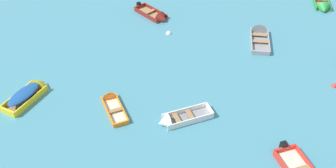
{
  "coord_description": "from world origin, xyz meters",
  "views": [
    {
      "loc": [
        -3.92,
        -1.4,
        17.34
      ],
      "look_at": [
        0.0,
        19.19,
        0.15
      ],
      "focal_mm": 40.93,
      "sensor_mm": 36.0,
      "label": 1
    }
  ],
  "objects_px": {
    "rowboat_grey_foreground_center": "(259,34)",
    "rowboat_green_far_back": "(323,6)",
    "mooring_buoy_trailing": "(169,34)",
    "rowboat_yellow_far_right": "(30,92)",
    "rowboat_orange_outer_right": "(111,101)",
    "rowboat_maroon_far_left": "(157,17)",
    "mooring_buoy_midfield": "(334,86)",
    "rowboat_white_distant_center": "(175,120)"
  },
  "relations": [
    {
      "from": "rowboat_grey_foreground_center",
      "to": "rowboat_white_distant_center",
      "type": "height_order",
      "value": "rowboat_grey_foreground_center"
    },
    {
      "from": "rowboat_green_far_back",
      "to": "rowboat_maroon_far_left",
      "type": "relative_size",
      "value": 1.08
    },
    {
      "from": "rowboat_grey_foreground_center",
      "to": "rowboat_orange_outer_right",
      "type": "relative_size",
      "value": 1.24
    },
    {
      "from": "rowboat_grey_foreground_center",
      "to": "rowboat_green_far_back",
      "type": "distance_m",
      "value": 8.37
    },
    {
      "from": "rowboat_grey_foreground_center",
      "to": "mooring_buoy_trailing",
      "type": "distance_m",
      "value": 7.65
    },
    {
      "from": "rowboat_white_distant_center",
      "to": "mooring_buoy_midfield",
      "type": "distance_m",
      "value": 11.89
    },
    {
      "from": "mooring_buoy_midfield",
      "to": "mooring_buoy_trailing",
      "type": "xyz_separation_m",
      "value": [
        -10.21,
        9.1,
        0.0
      ]
    },
    {
      "from": "rowboat_yellow_far_right",
      "to": "rowboat_white_distant_center",
      "type": "distance_m",
      "value": 10.23
    },
    {
      "from": "rowboat_green_far_back",
      "to": "rowboat_white_distant_center",
      "type": "bearing_deg",
      "value": -143.77
    },
    {
      "from": "rowboat_yellow_far_right",
      "to": "mooring_buoy_midfield",
      "type": "height_order",
      "value": "rowboat_yellow_far_right"
    },
    {
      "from": "rowboat_grey_foreground_center",
      "to": "mooring_buoy_trailing",
      "type": "height_order",
      "value": "rowboat_grey_foreground_center"
    },
    {
      "from": "rowboat_yellow_far_right",
      "to": "rowboat_orange_outer_right",
      "type": "distance_m",
      "value": 5.62
    },
    {
      "from": "rowboat_white_distant_center",
      "to": "rowboat_orange_outer_right",
      "type": "xyz_separation_m",
      "value": [
        -3.9,
        2.61,
        -0.05
      ]
    },
    {
      "from": "rowboat_orange_outer_right",
      "to": "rowboat_green_far_back",
      "type": "height_order",
      "value": "rowboat_green_far_back"
    },
    {
      "from": "rowboat_yellow_far_right",
      "to": "rowboat_orange_outer_right",
      "type": "height_order",
      "value": "rowboat_yellow_far_right"
    },
    {
      "from": "rowboat_yellow_far_right",
      "to": "rowboat_grey_foreground_center",
      "type": "bearing_deg",
      "value": 13.52
    },
    {
      "from": "rowboat_orange_outer_right",
      "to": "rowboat_maroon_far_left",
      "type": "height_order",
      "value": "rowboat_maroon_far_left"
    },
    {
      "from": "rowboat_yellow_far_right",
      "to": "rowboat_white_distant_center",
      "type": "height_order",
      "value": "rowboat_yellow_far_right"
    },
    {
      "from": "mooring_buoy_midfield",
      "to": "rowboat_maroon_far_left",
      "type": "bearing_deg",
      "value": 132.26
    },
    {
      "from": "rowboat_yellow_far_right",
      "to": "rowboat_green_far_back",
      "type": "relative_size",
      "value": 0.88
    },
    {
      "from": "rowboat_white_distant_center",
      "to": "rowboat_maroon_far_left",
      "type": "bearing_deg",
      "value": 85.44
    },
    {
      "from": "rowboat_orange_outer_right",
      "to": "rowboat_grey_foreground_center",
      "type": "bearing_deg",
      "value": 25.53
    },
    {
      "from": "rowboat_green_far_back",
      "to": "mooring_buoy_midfield",
      "type": "xyz_separation_m",
      "value": [
        -4.88,
        -10.82,
        -0.18
      ]
    },
    {
      "from": "rowboat_white_distant_center",
      "to": "mooring_buoy_midfield",
      "type": "relative_size",
      "value": 9.17
    },
    {
      "from": "rowboat_green_far_back",
      "to": "mooring_buoy_trailing",
      "type": "distance_m",
      "value": 15.19
    },
    {
      "from": "rowboat_orange_outer_right",
      "to": "mooring_buoy_midfield",
      "type": "distance_m",
      "value": 15.75
    },
    {
      "from": "rowboat_grey_foreground_center",
      "to": "rowboat_green_far_back",
      "type": "relative_size",
      "value": 1.05
    },
    {
      "from": "rowboat_white_distant_center",
      "to": "rowboat_maroon_far_left",
      "type": "distance_m",
      "value": 13.27
    },
    {
      "from": "rowboat_yellow_far_right",
      "to": "rowboat_green_far_back",
      "type": "xyz_separation_m",
      "value": [
        25.91,
        7.82,
        -0.16
      ]
    },
    {
      "from": "rowboat_grey_foreground_center",
      "to": "mooring_buoy_midfield",
      "type": "height_order",
      "value": "rowboat_grey_foreground_center"
    },
    {
      "from": "rowboat_grey_foreground_center",
      "to": "rowboat_maroon_far_left",
      "type": "relative_size",
      "value": 1.14
    },
    {
      "from": "mooring_buoy_trailing",
      "to": "rowboat_white_distant_center",
      "type": "bearing_deg",
      "value": -98.63
    },
    {
      "from": "rowboat_orange_outer_right",
      "to": "rowboat_green_far_back",
      "type": "xyz_separation_m",
      "value": [
        20.58,
        9.61,
        0.03
      ]
    },
    {
      "from": "rowboat_yellow_far_right",
      "to": "mooring_buoy_midfield",
      "type": "bearing_deg",
      "value": -8.12
    },
    {
      "from": "rowboat_grey_foreground_center",
      "to": "rowboat_yellow_far_right",
      "type": "xyz_separation_m",
      "value": [
        -18.27,
        -4.39,
        0.16
      ]
    },
    {
      "from": "rowboat_white_distant_center",
      "to": "mooring_buoy_trailing",
      "type": "height_order",
      "value": "rowboat_white_distant_center"
    },
    {
      "from": "rowboat_grey_foreground_center",
      "to": "rowboat_yellow_far_right",
      "type": "relative_size",
      "value": 1.19
    },
    {
      "from": "rowboat_yellow_far_right",
      "to": "rowboat_green_far_back",
      "type": "height_order",
      "value": "rowboat_yellow_far_right"
    },
    {
      "from": "rowboat_white_distant_center",
      "to": "rowboat_green_far_back",
      "type": "distance_m",
      "value": 20.68
    },
    {
      "from": "rowboat_yellow_far_right",
      "to": "rowboat_green_far_back",
      "type": "bearing_deg",
      "value": 16.8
    },
    {
      "from": "rowboat_green_far_back",
      "to": "mooring_buoy_trailing",
      "type": "height_order",
      "value": "rowboat_green_far_back"
    },
    {
      "from": "mooring_buoy_midfield",
      "to": "rowboat_grey_foreground_center",
      "type": "bearing_deg",
      "value": 110.45
    }
  ]
}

